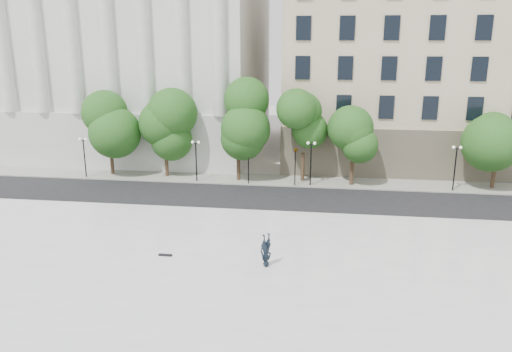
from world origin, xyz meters
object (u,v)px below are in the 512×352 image
object	(u,v)px
traffic_light_west	(248,146)
traffic_light_east	(296,148)
person_lying	(266,262)
skateboard	(165,255)

from	to	relation	value
traffic_light_west	traffic_light_east	distance (m)	4.38
traffic_light_east	person_lying	size ratio (longest dim) A/B	2.09
person_lying	skateboard	size ratio (longest dim) A/B	2.38
traffic_light_west	traffic_light_east	size ratio (longest dim) A/B	1.01
person_lying	skateboard	xyz separation A→B (m)	(-6.32, 0.63, -0.23)
traffic_light_east	traffic_light_west	bearing A→B (deg)	180.00
traffic_light_west	person_lying	distance (m)	18.76
traffic_light_east	skateboard	xyz separation A→B (m)	(-6.95, -17.51, -3.19)
traffic_light_west	person_lying	size ratio (longest dim) A/B	2.11
traffic_light_west	traffic_light_east	bearing A→B (deg)	0.00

